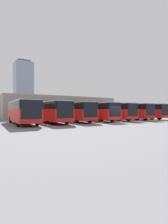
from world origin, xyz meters
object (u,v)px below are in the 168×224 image
(bus_3, at_px, (95,111))
(bus_0, at_px, (142,111))
(bus_5, at_px, (51,111))
(bus_6, at_px, (22,111))
(bus_4, at_px, (73,111))
(bus_1, at_px, (128,111))
(bus_2, at_px, (111,111))

(bus_3, bearing_deg, bus_0, -177.10)
(bus_5, height_order, bus_6, same)
(bus_4, xyz_separation_m, bus_6, (8.40, 0.95, 0.00))
(bus_1, bearing_deg, bus_0, -178.61)
(bus_0, bearing_deg, bus_3, 2.90)
(bus_1, distance_m, bus_6, 21.03)
(bus_1, relative_size, bus_2, 1.00)
(bus_1, distance_m, bus_3, 8.41)
(bus_0, xyz_separation_m, bus_2, (8.40, -0.36, 0.00))
(bus_0, xyz_separation_m, bus_5, (21.01, 0.32, 0.00))
(bus_0, xyz_separation_m, bus_1, (4.20, -0.11, 0.00))
(bus_1, height_order, bus_2, same)
(bus_0, height_order, bus_1, same)
(bus_0, distance_m, bus_4, 16.81)
(bus_0, bearing_deg, bus_2, 0.45)
(bus_1, bearing_deg, bus_2, -0.49)
(bus_3, xyz_separation_m, bus_4, (4.20, -0.31, 0.00))
(bus_3, relative_size, bus_5, 1.00)
(bus_3, relative_size, bus_6, 1.00)
(bus_6, bearing_deg, bus_5, -172.71)
(bus_2, height_order, bus_5, same)
(bus_6, bearing_deg, bus_3, -174.19)
(bus_6, bearing_deg, bus_4, -170.66)
(bus_1, relative_size, bus_3, 1.00)
(bus_1, bearing_deg, bus_5, 4.36)
(bus_5, distance_m, bus_6, 4.21)
(bus_4, relative_size, bus_6, 1.00)
(bus_0, bearing_deg, bus_4, 1.85)
(bus_0, relative_size, bus_6, 1.00)
(bus_5, bearing_deg, bus_0, -176.23)
(bus_2, relative_size, bus_5, 1.00)
(bus_1, height_order, bus_6, same)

